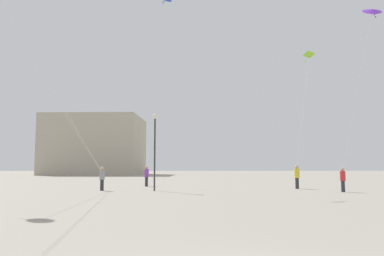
{
  "coord_description": "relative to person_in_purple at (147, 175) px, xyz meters",
  "views": [
    {
      "loc": [
        -0.83,
        -5.3,
        1.75
      ],
      "look_at": [
        0.0,
        21.51,
        4.41
      ],
      "focal_mm": 36.31,
      "sensor_mm": 36.0,
      "label": 1
    }
  ],
  "objects": [
    {
      "name": "kite_lime_delta",
      "position": [
        15.12,
        1.12,
        10.94
      ],
      "size": [
        3.57,
        5.72,
        11.37
      ],
      "color": "#8CD12D"
    },
    {
      "name": "person_in_grey",
      "position": [
        -2.73,
        -5.84,
        -0.03
      ],
      "size": [
        0.38,
        0.38,
        1.73
      ],
      "rotation": [
        0.0,
        0.0,
        1.68
      ],
      "color": "#2D2D33",
      "rests_on": "ground_plane"
    },
    {
      "name": "lamppost_east",
      "position": [
        1.1,
        -6.23,
        2.71
      ],
      "size": [
        0.36,
        0.36,
        5.59
      ],
      "color": "#2D2D30",
      "rests_on": "ground_plane"
    },
    {
      "name": "building_centre_hall",
      "position": [
        -15.23,
        49.97,
        5.2
      ],
      "size": [
        20.19,
        18.33,
        12.36
      ],
      "color": "#B2A893",
      "rests_on": "ground_plane"
    },
    {
      "name": "person_in_red",
      "position": [
        14.16,
        -7.94,
        -0.06
      ],
      "size": [
        0.37,
        0.37,
        1.68
      ],
      "rotation": [
        0.0,
        0.0,
        5.75
      ],
      "color": "#2D2D33",
      "rests_on": "ground_plane"
    },
    {
      "name": "person_in_purple",
      "position": [
        0.0,
        0.0,
        0.0
      ],
      "size": [
        0.39,
        0.39,
        1.79
      ],
      "rotation": [
        0.0,
        0.0,
        0.09
      ],
      "color": "#2D2D33",
      "rests_on": "ground_plane"
    },
    {
      "name": "person_in_yellow",
      "position": [
        12.19,
        -3.92,
        0.04
      ],
      "size": [
        0.41,
        0.41,
        1.86
      ],
      "rotation": [
        0.0,
        0.0,
        6.18
      ],
      "color": "#2D2D33",
      "rests_on": "ground_plane"
    },
    {
      "name": "kite_violet_diamond",
      "position": [
        15.9,
        -9.61,
        11.21
      ],
      "size": [
        2.46,
        2.32,
        11.4
      ],
      "color": "purple"
    }
  ]
}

